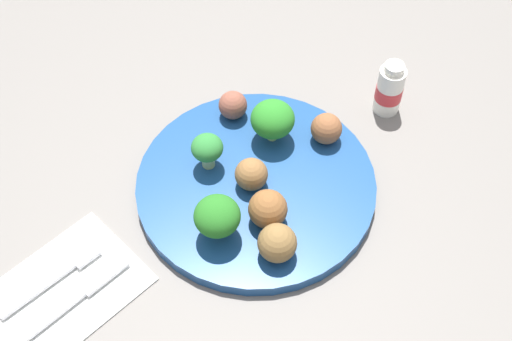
{
  "coord_description": "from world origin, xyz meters",
  "views": [
    {
      "loc": [
        -0.3,
        -0.35,
        0.64
      ],
      "look_at": [
        0.0,
        0.0,
        0.04
      ],
      "focal_mm": 46.68,
      "sensor_mm": 36.0,
      "label": 1
    }
  ],
  "objects_px": {
    "plate": "(256,185)",
    "meatball_far_rim": "(250,173)",
    "meatball_mid_right": "(326,129)",
    "meatball_center": "(233,105)",
    "yogurt_bottle": "(389,90)",
    "broccoli_floret_front_left": "(207,149)",
    "napkin": "(60,293)",
    "knife": "(75,297)",
    "meatball_back_right": "(277,243)",
    "broccoli_floret_mid_left": "(273,119)",
    "meatball_near_rim": "(268,209)",
    "broccoli_floret_front_right": "(217,216)",
    "fork": "(55,275)"
  },
  "relations": [
    {
      "from": "meatball_back_right",
      "to": "napkin",
      "type": "bearing_deg",
      "value": 148.86
    },
    {
      "from": "meatball_mid_right",
      "to": "meatball_center",
      "type": "bearing_deg",
      "value": 119.74
    },
    {
      "from": "broccoli_floret_front_right",
      "to": "meatball_center",
      "type": "height_order",
      "value": "broccoli_floret_front_right"
    },
    {
      "from": "broccoli_floret_front_left",
      "to": "meatball_near_rim",
      "type": "relative_size",
      "value": 1.08
    },
    {
      "from": "meatball_center",
      "to": "yogurt_bottle",
      "type": "bearing_deg",
      "value": -33.65
    },
    {
      "from": "napkin",
      "to": "plate",
      "type": "bearing_deg",
      "value": -7.6
    },
    {
      "from": "plate",
      "to": "broccoli_floret_front_left",
      "type": "relative_size",
      "value": 5.98
    },
    {
      "from": "meatball_mid_right",
      "to": "knife",
      "type": "distance_m",
      "value": 0.34
    },
    {
      "from": "broccoli_floret_mid_left",
      "to": "plate",
      "type": "bearing_deg",
      "value": -147.76
    },
    {
      "from": "meatball_mid_right",
      "to": "napkin",
      "type": "relative_size",
      "value": 0.22
    },
    {
      "from": "broccoli_floret_front_left",
      "to": "napkin",
      "type": "xyz_separation_m",
      "value": [
        -0.22,
        -0.02,
        -0.04
      ]
    },
    {
      "from": "fork",
      "to": "meatball_center",
      "type": "bearing_deg",
      "value": 9.06
    },
    {
      "from": "broccoli_floret_mid_left",
      "to": "fork",
      "type": "bearing_deg",
      "value": 177.23
    },
    {
      "from": "broccoli_floret_front_left",
      "to": "meatball_far_rim",
      "type": "bearing_deg",
      "value": -69.76
    },
    {
      "from": "broccoli_floret_mid_left",
      "to": "napkin",
      "type": "distance_m",
      "value": 0.31
    },
    {
      "from": "meatball_center",
      "to": "yogurt_bottle",
      "type": "height_order",
      "value": "yogurt_bottle"
    },
    {
      "from": "meatball_far_rim",
      "to": "meatball_center",
      "type": "bearing_deg",
      "value": 60.61
    },
    {
      "from": "plate",
      "to": "broccoli_floret_front_left",
      "type": "bearing_deg",
      "value": 115.85
    },
    {
      "from": "meatball_far_rim",
      "to": "yogurt_bottle",
      "type": "relative_size",
      "value": 0.5
    },
    {
      "from": "broccoli_floret_mid_left",
      "to": "meatball_center",
      "type": "distance_m",
      "value": 0.06
    },
    {
      "from": "broccoli_floret_front_left",
      "to": "yogurt_bottle",
      "type": "bearing_deg",
      "value": -15.98
    },
    {
      "from": "meatball_mid_right",
      "to": "knife",
      "type": "height_order",
      "value": "meatball_mid_right"
    },
    {
      "from": "broccoli_floret_front_left",
      "to": "meatball_near_rim",
      "type": "bearing_deg",
      "value": -89.54
    },
    {
      "from": "plate",
      "to": "meatball_center",
      "type": "relative_size",
      "value": 7.86
    },
    {
      "from": "meatball_center",
      "to": "knife",
      "type": "height_order",
      "value": "meatball_center"
    },
    {
      "from": "meatball_back_right",
      "to": "knife",
      "type": "xyz_separation_m",
      "value": [
        -0.19,
        0.1,
        -0.03
      ]
    },
    {
      "from": "broccoli_floret_mid_left",
      "to": "meatball_far_rim",
      "type": "height_order",
      "value": "broccoli_floret_mid_left"
    },
    {
      "from": "meatball_back_right",
      "to": "broccoli_floret_mid_left",
      "type": "bearing_deg",
      "value": 49.82
    },
    {
      "from": "yogurt_bottle",
      "to": "meatball_mid_right",
      "type": "bearing_deg",
      "value": 176.77
    },
    {
      "from": "plate",
      "to": "meatball_far_rim",
      "type": "relative_size",
      "value": 7.33
    },
    {
      "from": "meatball_near_rim",
      "to": "fork",
      "type": "height_order",
      "value": "meatball_near_rim"
    },
    {
      "from": "broccoli_floret_front_left",
      "to": "meatball_center",
      "type": "xyz_separation_m",
      "value": [
        0.07,
        0.04,
        -0.01
      ]
    },
    {
      "from": "meatball_back_right",
      "to": "napkin",
      "type": "distance_m",
      "value": 0.24
    },
    {
      "from": "meatball_back_right",
      "to": "knife",
      "type": "bearing_deg",
      "value": 151.68
    },
    {
      "from": "meatball_mid_right",
      "to": "napkin",
      "type": "distance_m",
      "value": 0.36
    },
    {
      "from": "broccoli_floret_front_right",
      "to": "meatball_back_right",
      "type": "distance_m",
      "value": 0.07
    },
    {
      "from": "meatball_back_right",
      "to": "yogurt_bottle",
      "type": "distance_m",
      "value": 0.27
    },
    {
      "from": "broccoli_floret_front_right",
      "to": "fork",
      "type": "distance_m",
      "value": 0.18
    },
    {
      "from": "fork",
      "to": "broccoli_floret_front_right",
      "type": "bearing_deg",
      "value": -26.0
    },
    {
      "from": "broccoli_floret_front_left",
      "to": "fork",
      "type": "bearing_deg",
      "value": -178.98
    },
    {
      "from": "meatball_center",
      "to": "meatball_near_rim",
      "type": "xyz_separation_m",
      "value": [
        -0.07,
        -0.15,
        0.0
      ]
    },
    {
      "from": "meatball_near_rim",
      "to": "yogurt_bottle",
      "type": "distance_m",
      "value": 0.24
    },
    {
      "from": "plate",
      "to": "meatball_mid_right",
      "type": "relative_size",
      "value": 7.37
    },
    {
      "from": "plate",
      "to": "knife",
      "type": "distance_m",
      "value": 0.24
    },
    {
      "from": "broccoli_floret_mid_left",
      "to": "napkin",
      "type": "bearing_deg",
      "value": -179.27
    },
    {
      "from": "napkin",
      "to": "broccoli_floret_front_right",
      "type": "bearing_deg",
      "value": -19.77
    },
    {
      "from": "meatball_center",
      "to": "napkin",
      "type": "bearing_deg",
      "value": -167.67
    },
    {
      "from": "broccoli_floret_front_left",
      "to": "meatball_near_rim",
      "type": "distance_m",
      "value": 0.1
    },
    {
      "from": "napkin",
      "to": "knife",
      "type": "distance_m",
      "value": 0.02
    },
    {
      "from": "meatball_far_rim",
      "to": "meatball_back_right",
      "type": "bearing_deg",
      "value": -113.89
    }
  ]
}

